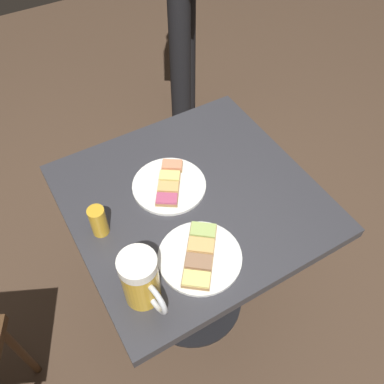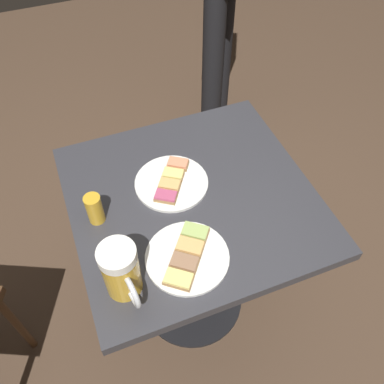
{
  "view_description": "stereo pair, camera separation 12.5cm",
  "coord_description": "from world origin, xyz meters",
  "views": [
    {
      "loc": [
        0.4,
        0.69,
        1.72
      ],
      "look_at": [
        0.0,
        0.0,
        0.76
      ],
      "focal_mm": 38.36,
      "sensor_mm": 36.0,
      "label": 1
    },
    {
      "loc": [
        0.29,
        0.74,
        1.72
      ],
      "look_at": [
        0.0,
        0.0,
        0.76
      ],
      "focal_mm": 38.36,
      "sensor_mm": 36.0,
      "label": 2
    }
  ],
  "objects": [
    {
      "name": "plate_far",
      "position": [
        0.09,
        0.2,
        0.75
      ],
      "size": [
        0.23,
        0.23,
        0.03
      ],
      "color": "white",
      "rests_on": "cafe_table"
    },
    {
      "name": "ground_plane",
      "position": [
        0.0,
        0.0,
        0.0
      ],
      "size": [
        6.0,
        6.0,
        0.0
      ],
      "primitive_type": "plane",
      "color": "#4C3828"
    },
    {
      "name": "plate_near",
      "position": [
        0.04,
        -0.07,
        0.74
      ],
      "size": [
        0.23,
        0.23,
        0.03
      ],
      "color": "white",
      "rests_on": "cafe_table"
    },
    {
      "name": "cafe_table",
      "position": [
        0.0,
        0.0,
        0.57
      ],
      "size": [
        0.74,
        0.72,
        0.74
      ],
      "color": "black",
      "rests_on": "ground_plane"
    },
    {
      "name": "beer_mug",
      "position": [
        0.27,
        0.22,
        0.82
      ],
      "size": [
        0.1,
        0.15,
        0.17
      ],
      "color": "gold",
      "rests_on": "cafe_table"
    },
    {
      "name": "beer_glass_small",
      "position": [
        0.29,
        -0.02,
        0.79
      ],
      "size": [
        0.05,
        0.05,
        0.1
      ],
      "primitive_type": "cylinder",
      "color": "gold",
      "rests_on": "cafe_table"
    }
  ]
}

